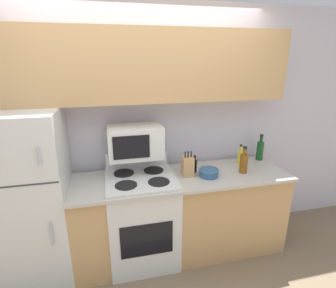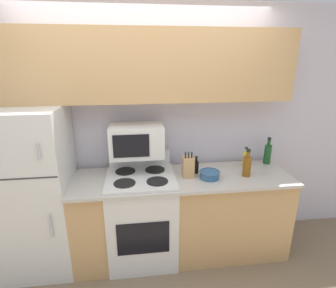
# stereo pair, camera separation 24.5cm
# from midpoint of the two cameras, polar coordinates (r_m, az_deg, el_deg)

# --- Properties ---
(ground_plane) EXTENTS (12.00, 12.00, 0.00)m
(ground_plane) POSITION_cam_midpoint_polar(r_m,az_deg,el_deg) (2.87, -0.51, -26.64)
(ground_plane) COLOR #7F6B51
(wall_back) EXTENTS (8.00, 0.05, 2.55)m
(wall_back) POSITION_cam_midpoint_polar(r_m,az_deg,el_deg) (2.82, -2.22, 2.81)
(wall_back) COLOR silver
(wall_back) RESTS_ON ground_plane
(lower_cabinets) EXTENTS (2.17, 0.65, 0.91)m
(lower_cabinets) POSITION_cam_midpoint_polar(r_m,az_deg,el_deg) (2.86, 5.56, -15.16)
(lower_cabinets) COLOR tan
(lower_cabinets) RESTS_ON ground_plane
(refrigerator) EXTENTS (0.66, 0.68, 1.62)m
(refrigerator) POSITION_cam_midpoint_polar(r_m,az_deg,el_deg) (2.77, -24.59, -9.51)
(refrigerator) COLOR silver
(refrigerator) RESTS_ON ground_plane
(upper_cabinets) EXTENTS (2.83, 0.30, 0.66)m
(upper_cabinets) POSITION_cam_midpoint_polar(r_m,az_deg,el_deg) (2.54, -2.05, 16.61)
(upper_cabinets) COLOR tan
(upper_cabinets) RESTS_ON refrigerator
(stove) EXTENTS (0.67, 0.63, 1.09)m
(stove) POSITION_cam_midpoint_polar(r_m,az_deg,el_deg) (2.78, -3.07, -15.47)
(stove) COLOR silver
(stove) RESTS_ON ground_plane
(microwave) EXTENTS (0.52, 0.32, 0.31)m
(microwave) POSITION_cam_midpoint_polar(r_m,az_deg,el_deg) (2.57, -4.15, 0.67)
(microwave) COLOR silver
(microwave) RESTS_ON stove
(knife_block) EXTENTS (0.11, 0.11, 0.26)m
(knife_block) POSITION_cam_midpoint_polar(r_m,az_deg,el_deg) (2.59, 7.13, -5.05)
(knife_block) COLOR tan
(knife_block) RESTS_ON lower_cabinets
(bowl) EXTENTS (0.20, 0.20, 0.07)m
(bowl) POSITION_cam_midpoint_polar(r_m,az_deg,el_deg) (2.61, 11.73, -6.56)
(bowl) COLOR #335B84
(bowl) RESTS_ON lower_cabinets
(bottle_cooking_spray) EXTENTS (0.06, 0.06, 0.22)m
(bottle_cooking_spray) POSITION_cam_midpoint_polar(r_m,az_deg,el_deg) (2.96, 18.82, -3.17)
(bottle_cooking_spray) COLOR gold
(bottle_cooking_spray) RESTS_ON lower_cabinets
(bottle_wine_green) EXTENTS (0.08, 0.08, 0.30)m
(bottle_wine_green) POSITION_cam_midpoint_polar(r_m,az_deg,el_deg) (3.13, 23.00, -1.91)
(bottle_wine_green) COLOR #194C23
(bottle_wine_green) RESTS_ON lower_cabinets
(bottle_whiskey) EXTENTS (0.08, 0.08, 0.28)m
(bottle_whiskey) POSITION_cam_midpoint_polar(r_m,az_deg,el_deg) (2.73, 19.32, -4.50)
(bottle_whiskey) COLOR brown
(bottle_whiskey) RESTS_ON lower_cabinets
(bottle_soy_sauce) EXTENTS (0.05, 0.05, 0.18)m
(bottle_soy_sauce) POSITION_cam_midpoint_polar(r_m,az_deg,el_deg) (2.69, 8.75, -4.92)
(bottle_soy_sauce) COLOR black
(bottle_soy_sauce) RESTS_ON lower_cabinets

